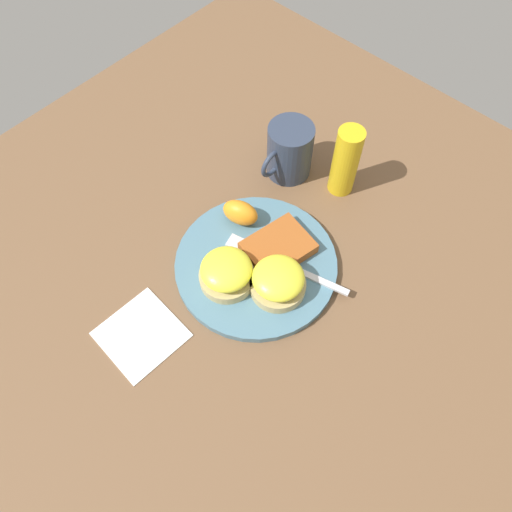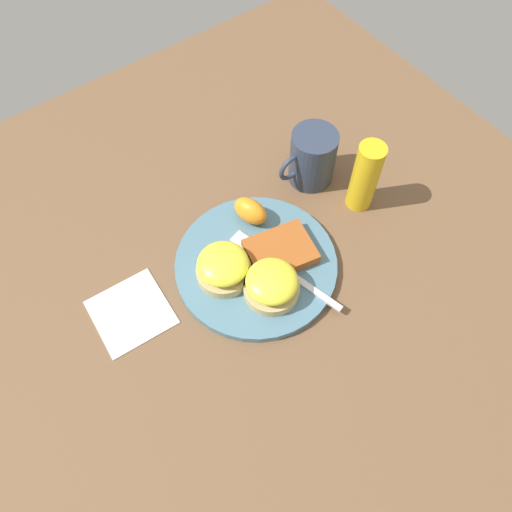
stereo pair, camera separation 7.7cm
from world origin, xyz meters
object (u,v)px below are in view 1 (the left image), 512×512
(orange_wedge, at_px, (240,213))
(cup, at_px, (289,151))
(hashbrown_patty, at_px, (278,247))
(condiment_bottle, at_px, (346,162))
(sandwich_benedict_right, at_px, (278,281))
(fork, at_px, (279,262))
(sandwich_benedict_left, at_px, (227,272))

(orange_wedge, bearing_deg, cup, -172.19)
(hashbrown_patty, height_order, condiment_bottle, condiment_bottle)
(condiment_bottle, bearing_deg, hashbrown_patty, 3.48)
(sandwich_benedict_right, xyz_separation_m, cup, (-0.20, -0.15, 0.01))
(fork, bearing_deg, sandwich_benedict_right, 39.26)
(sandwich_benedict_left, xyz_separation_m, hashbrown_patty, (-0.09, 0.02, -0.01))
(fork, bearing_deg, cup, -143.64)
(sandwich_benedict_right, bearing_deg, sandwich_benedict_left, -58.34)
(fork, bearing_deg, sandwich_benedict_left, -26.79)
(hashbrown_patty, xyz_separation_m, cup, (-0.15, -0.10, 0.03))
(cup, bearing_deg, orange_wedge, 7.81)
(hashbrown_patty, relative_size, condiment_bottle, 0.76)
(sandwich_benedict_right, height_order, hashbrown_patty, sandwich_benedict_right)
(sandwich_benedict_left, distance_m, cup, 0.25)
(fork, relative_size, cup, 1.86)
(sandwich_benedict_left, relative_size, hashbrown_patty, 0.84)
(hashbrown_patty, height_order, cup, cup)
(fork, bearing_deg, hashbrown_patty, -136.50)
(sandwich_benedict_left, distance_m, orange_wedge, 0.11)
(sandwich_benedict_right, xyz_separation_m, condiment_bottle, (-0.23, -0.05, 0.03))
(fork, bearing_deg, condiment_bottle, -172.37)
(condiment_bottle, bearing_deg, sandwich_benedict_right, 13.36)
(orange_wedge, bearing_deg, hashbrown_patty, 88.31)
(sandwich_benedict_right, distance_m, fork, 0.05)
(orange_wedge, relative_size, fork, 0.29)
(sandwich_benedict_left, bearing_deg, cup, -161.26)
(hashbrown_patty, distance_m, orange_wedge, 0.09)
(cup, bearing_deg, hashbrown_patty, 35.48)
(orange_wedge, bearing_deg, sandwich_benedict_left, 32.82)
(fork, relative_size, condiment_bottle, 1.54)
(sandwich_benedict_left, xyz_separation_m, fork, (-0.08, 0.04, -0.02))
(orange_wedge, distance_m, condiment_bottle, 0.19)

